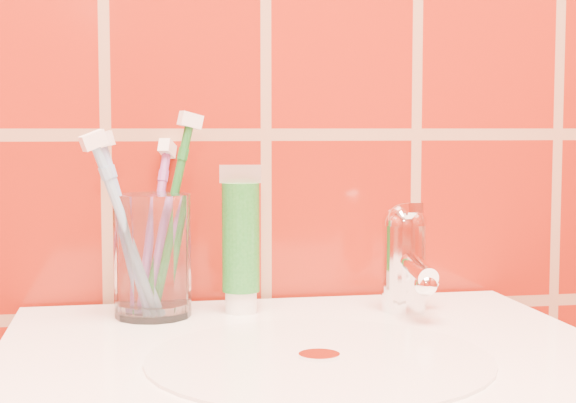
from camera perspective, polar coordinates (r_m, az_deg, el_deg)
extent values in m
cylinder|color=silver|center=(0.77, 2.03, -10.09)|extent=(0.30, 0.30, 0.00)
cylinder|color=white|center=(0.77, 2.03, -9.94)|extent=(0.04, 0.04, 0.00)
cylinder|color=white|center=(0.94, -8.75, -3.49)|extent=(0.09, 0.09, 0.13)
cylinder|color=white|center=(0.96, -3.05, -6.49)|extent=(0.03, 0.03, 0.02)
cylinder|color=#196C1F|center=(0.95, -3.07, -2.32)|extent=(0.04, 0.04, 0.12)
cube|color=beige|center=(0.94, -3.09, 1.79)|extent=(0.04, 0.01, 0.02)
cylinder|color=white|center=(0.97, 7.49, -4.28)|extent=(0.05, 0.05, 0.09)
sphere|color=white|center=(0.96, 7.52, -1.49)|extent=(0.05, 0.05, 0.05)
cylinder|color=white|center=(0.93, 8.22, -4.18)|extent=(0.02, 0.09, 0.03)
cube|color=white|center=(0.95, 7.76, -0.49)|extent=(0.02, 0.06, 0.01)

